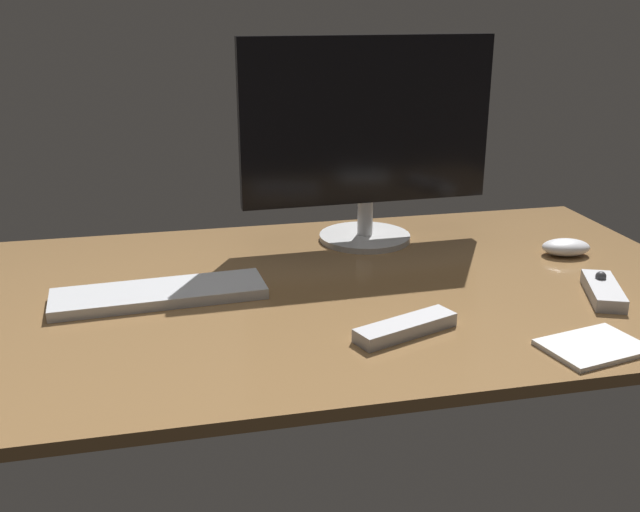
{
  "coord_description": "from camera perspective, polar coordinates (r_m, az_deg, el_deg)",
  "views": [
    {
      "loc": [
        -31.9,
        -122.69,
        52.49
      ],
      "look_at": [
        -4.4,
        0.88,
        8.0
      ],
      "focal_mm": 40.77,
      "sensor_mm": 36.0,
      "label": 1
    }
  ],
  "objects": [
    {
      "name": "notepad",
      "position": [
        1.2,
        20.66,
        -6.68
      ],
      "size": [
        16.91,
        13.45,
        0.81
      ],
      "primitive_type": "cube",
      "rotation": [
        0.0,
        0.0,
        0.2
      ],
      "color": "white",
      "rests_on": "desk"
    },
    {
      "name": "tv_remote",
      "position": [
        1.18,
        6.74,
        -5.59
      ],
      "size": [
        18.47,
        10.7,
        2.25
      ],
      "primitive_type": "cube",
      "rotation": [
        0.0,
        0.0,
        0.36
      ],
      "color": "#B7B7BC",
      "rests_on": "desk"
    },
    {
      "name": "keyboard",
      "position": [
        1.33,
        -12.49,
        -2.91
      ],
      "size": [
        38.36,
        13.95,
        1.91
      ],
      "primitive_type": "cube",
      "rotation": [
        0.0,
        0.0,
        0.07
      ],
      "color": "silver",
      "rests_on": "desk"
    },
    {
      "name": "desk",
      "position": [
        1.37,
        1.88,
        -2.75
      ],
      "size": [
        140.0,
        84.0,
        2.0
      ],
      "primitive_type": "cube",
      "color": "olive",
      "rests_on": "ground"
    },
    {
      "name": "computer_mouse",
      "position": [
        1.61,
        18.74,
        0.66
      ],
      "size": [
        10.93,
        8.11,
        3.39
      ],
      "primitive_type": "ellipsoid",
      "rotation": [
        0.0,
        0.0,
        -0.14
      ],
      "color": "silver",
      "rests_on": "desk"
    },
    {
      "name": "media_remote",
      "position": [
        1.41,
        21.34,
        -2.51
      ],
      "size": [
        10.6,
        16.31,
        3.72
      ],
      "rotation": [
        0.0,
        0.0,
        1.19
      ],
      "color": "#B7B7BC",
      "rests_on": "desk"
    },
    {
      "name": "monitor",
      "position": [
        1.57,
        3.7,
        9.58
      ],
      "size": [
        54.93,
        20.3,
        44.06
      ],
      "rotation": [
        0.0,
        0.0,
        0.03
      ],
      "color": "silver",
      "rests_on": "desk"
    }
  ]
}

